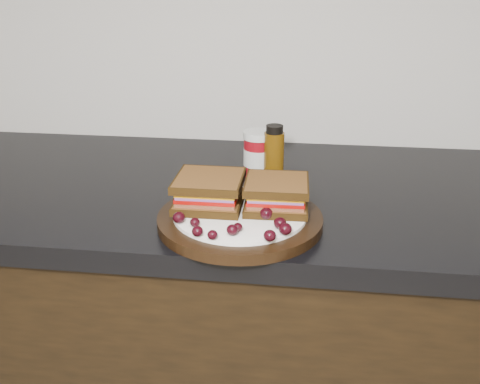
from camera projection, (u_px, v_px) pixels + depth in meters
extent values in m
cube|color=black|center=(187.00, 365.00, 1.27)|extent=(3.96, 0.58, 0.86)
cube|color=black|center=(179.00, 191.00, 1.10)|extent=(3.98, 0.60, 0.04)
cylinder|color=black|center=(240.00, 220.00, 0.91)|extent=(0.28, 0.28, 0.02)
ellipsoid|color=black|center=(179.00, 217.00, 0.86)|extent=(0.02, 0.02, 0.02)
ellipsoid|color=black|center=(195.00, 222.00, 0.85)|extent=(0.02, 0.02, 0.02)
ellipsoid|color=black|center=(197.00, 231.00, 0.82)|extent=(0.02, 0.02, 0.02)
ellipsoid|color=black|center=(213.00, 235.00, 0.81)|extent=(0.02, 0.02, 0.01)
ellipsoid|color=black|center=(232.00, 230.00, 0.82)|extent=(0.02, 0.02, 0.02)
ellipsoid|color=black|center=(238.00, 227.00, 0.83)|extent=(0.02, 0.02, 0.01)
ellipsoid|color=black|center=(270.00, 236.00, 0.80)|extent=(0.02, 0.02, 0.02)
ellipsoid|color=black|center=(285.00, 229.00, 0.82)|extent=(0.02, 0.02, 0.02)
ellipsoid|color=black|center=(280.00, 223.00, 0.84)|extent=(0.02, 0.02, 0.02)
ellipsoid|color=black|center=(266.00, 213.00, 0.87)|extent=(0.02, 0.02, 0.02)
ellipsoid|color=black|center=(294.00, 203.00, 0.91)|extent=(0.02, 0.02, 0.02)
ellipsoid|color=black|center=(279.00, 201.00, 0.92)|extent=(0.02, 0.02, 0.02)
ellipsoid|color=black|center=(278.00, 196.00, 0.94)|extent=(0.02, 0.02, 0.02)
ellipsoid|color=black|center=(208.00, 195.00, 0.95)|extent=(0.02, 0.02, 0.01)
ellipsoid|color=black|center=(194.00, 202.00, 0.92)|extent=(0.02, 0.02, 0.02)
ellipsoid|color=black|center=(204.00, 206.00, 0.90)|extent=(0.02, 0.02, 0.02)
ellipsoid|color=black|center=(213.00, 193.00, 0.96)|extent=(0.02, 0.02, 0.02)
ellipsoid|color=black|center=(202.00, 200.00, 0.93)|extent=(0.02, 0.02, 0.02)
ellipsoid|color=black|center=(181.00, 205.00, 0.90)|extent=(0.02, 0.02, 0.02)
cylinder|color=maroon|center=(258.00, 153.00, 1.11)|extent=(0.07, 0.07, 0.09)
cylinder|color=#543408|center=(274.00, 153.00, 1.09)|extent=(0.05, 0.05, 0.11)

